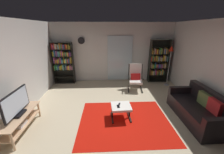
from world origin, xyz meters
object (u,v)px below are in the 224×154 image
object	(u,v)px
tv_remote	(119,104)
floor_lamp_by_shelf	(171,54)
bookshelf_near_tv	(63,60)
wall_clock	(81,41)
ottoman	(121,108)
television	(16,104)
lounge_armchair	(135,76)
bookshelf_near_sofa	(158,61)
tv_stand	(20,121)
cell_phone	(118,106)
leather_sofa	(199,109)

from	to	relation	value
tv_remote	floor_lamp_by_shelf	distance (m)	3.33
bookshelf_near_tv	wall_clock	distance (m)	1.16
bookshelf_near_tv	tv_remote	bearing A→B (deg)	-50.86
tv_remote	wall_clock	distance (m)	3.49
ottoman	tv_remote	xyz separation A→B (m)	(-0.05, 0.04, 0.08)
television	lounge_armchair	xyz separation A→B (m)	(3.21, 2.32, -0.20)
bookshelf_near_sofa	lounge_armchair	world-z (taller)	bookshelf_near_sofa
tv_stand	ottoman	xyz separation A→B (m)	(2.43, 0.41, 0.02)
bookshelf_near_sofa	cell_phone	size ratio (longest dim) A/B	13.67
leather_sofa	ottoman	world-z (taller)	leather_sofa
tv_remote	ottoman	bearing A→B (deg)	-26.67
floor_lamp_by_shelf	wall_clock	size ratio (longest dim) A/B	5.88
tv_stand	wall_clock	distance (m)	3.79
television	bookshelf_near_sofa	world-z (taller)	bookshelf_near_sofa
lounge_armchair	cell_phone	xyz separation A→B (m)	(-0.86, -1.97, -0.14)
tv_stand	television	bearing A→B (deg)	80.05
television	floor_lamp_by_shelf	bearing A→B (deg)	29.54
ottoman	cell_phone	world-z (taller)	cell_phone
ottoman	floor_lamp_by_shelf	world-z (taller)	floor_lamp_by_shelf
ottoman	tv_remote	bearing A→B (deg)	137.92
bookshelf_near_sofa	wall_clock	size ratio (longest dim) A/B	6.60
tv_stand	bookshelf_near_tv	world-z (taller)	bookshelf_near_tv
tv_stand	lounge_armchair	distance (m)	3.97
tv_stand	tv_remote	size ratio (longest dim) A/B	8.72
tv_remote	floor_lamp_by_shelf	size ratio (longest dim) A/B	0.08
ottoman	floor_lamp_by_shelf	xyz separation A→B (m)	(2.26, 2.26, 1.02)
tv_stand	bookshelf_near_sofa	size ratio (longest dim) A/B	0.66
leather_sofa	television	bearing A→B (deg)	-176.71
ottoman	wall_clock	distance (m)	3.58
leather_sofa	wall_clock	size ratio (longest dim) A/B	6.06
cell_phone	wall_clock	world-z (taller)	wall_clock
lounge_armchair	bookshelf_near_sofa	bearing A→B (deg)	34.91
bookshelf_near_sofa	floor_lamp_by_shelf	bearing A→B (deg)	-59.56
bookshelf_near_sofa	tv_remote	world-z (taller)	bookshelf_near_sofa
bookshelf_near_sofa	cell_phone	distance (m)	3.51
ottoman	wall_clock	size ratio (longest dim) A/B	1.87
tv_stand	television	xyz separation A→B (m)	(0.00, 0.01, 0.44)
television	tv_remote	distance (m)	2.44
leather_sofa	lounge_armchair	world-z (taller)	lounge_armchair
floor_lamp_by_shelf	wall_clock	world-z (taller)	wall_clock
tv_stand	tv_remote	xyz separation A→B (m)	(2.38, 0.45, 0.10)
cell_phone	bookshelf_near_tv	bearing A→B (deg)	125.79
bookshelf_near_tv	leather_sofa	distance (m)	5.28
leather_sofa	cell_phone	bearing A→B (deg)	177.64
television	tv_remote	size ratio (longest dim) A/B	6.27
tv_stand	television	size ratio (longest dim) A/B	1.39
tv_stand	floor_lamp_by_shelf	size ratio (longest dim) A/B	0.74
bookshelf_near_sofa	cell_phone	bearing A→B (deg)	-126.24
ottoman	television	bearing A→B (deg)	-170.74
leather_sofa	tv_remote	size ratio (longest dim) A/B	12.20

